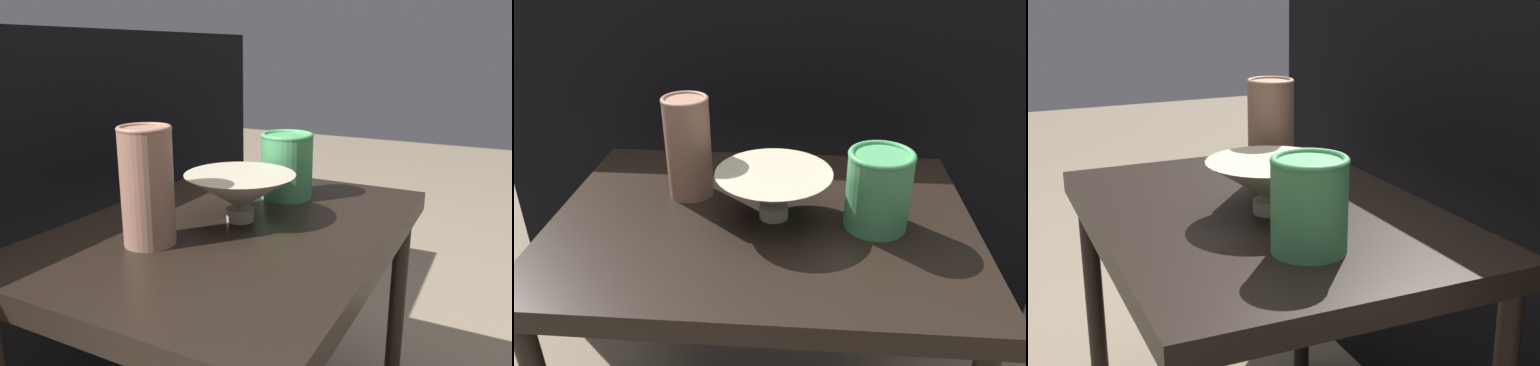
# 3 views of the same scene
# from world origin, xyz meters

# --- Properties ---
(table) EXTENTS (0.74, 0.54, 0.54)m
(table) POSITION_xyz_m (0.00, 0.00, 0.48)
(table) COLOR black
(table) RESTS_ON ground_plane
(bowl) EXTENTS (0.20, 0.20, 0.09)m
(bowl) POSITION_xyz_m (0.02, -0.00, 0.60)
(bowl) COLOR #B2A88E
(bowl) RESTS_ON table
(vase_textured_left) EXTENTS (0.09, 0.09, 0.19)m
(vase_textured_left) POSITION_xyz_m (-0.14, 0.08, 0.64)
(vase_textured_left) COLOR #996B56
(vase_textured_left) RESTS_ON table
(vase_colorful_right) EXTENTS (0.11, 0.11, 0.14)m
(vase_colorful_right) POSITION_xyz_m (0.20, -0.01, 0.61)
(vase_colorful_right) COLOR #47995B
(vase_colorful_right) RESTS_ON table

